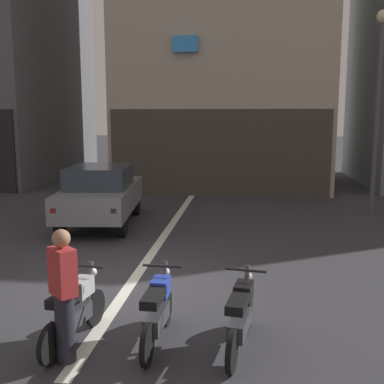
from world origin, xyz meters
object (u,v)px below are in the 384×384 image
(car_grey_crossing_near, at_px, (101,193))
(motorcycle_silver_row_leftmost, at_px, (75,310))
(motorcycle_black_row_centre, at_px, (241,315))
(street_lamp, at_px, (378,91))
(motorcycle_blue_row_left_mid, at_px, (158,310))
(person_by_motorcycles, at_px, (64,295))

(car_grey_crossing_near, bearing_deg, motorcycle_silver_row_leftmost, -75.51)
(motorcycle_silver_row_leftmost, distance_m, motorcycle_black_row_centre, 2.18)
(street_lamp, xyz_separation_m, motorcycle_black_row_centre, (-3.79, -8.77, -3.21))
(car_grey_crossing_near, xyz_separation_m, motorcycle_silver_row_leftmost, (1.72, -6.67, -0.43))
(motorcycle_blue_row_left_mid, distance_m, motorcycle_black_row_centre, 1.09)
(motorcycle_black_row_centre, bearing_deg, car_grey_crossing_near, 120.66)
(person_by_motorcycles, bearing_deg, motorcycle_silver_row_leftmost, 96.84)
(motorcycle_silver_row_leftmost, bearing_deg, car_grey_crossing_near, 104.49)
(street_lamp, bearing_deg, person_by_motorcycles, -122.35)
(motorcycle_black_row_centre, bearing_deg, motorcycle_blue_row_left_mid, 177.75)
(car_grey_crossing_near, xyz_separation_m, person_by_motorcycles, (1.78, -7.15, -0.03))
(car_grey_crossing_near, relative_size, street_lamp, 0.72)
(person_by_motorcycles, bearing_deg, motorcycle_blue_row_left_mid, 30.39)
(street_lamp, xyz_separation_m, person_by_motorcycles, (-5.91, -9.33, -2.82))
(motorcycle_blue_row_left_mid, xyz_separation_m, motorcycle_black_row_centre, (1.09, -0.04, 0.00))
(motorcycle_black_row_centre, bearing_deg, street_lamp, 66.65)
(street_lamp, distance_m, person_by_motorcycles, 11.40)
(street_lamp, distance_m, motorcycle_silver_row_leftmost, 11.14)
(car_grey_crossing_near, height_order, motorcycle_blue_row_left_mid, car_grey_crossing_near)
(motorcycle_blue_row_left_mid, bearing_deg, person_by_motorcycles, -149.61)
(street_lamp, height_order, person_by_motorcycles, street_lamp)
(motorcycle_silver_row_leftmost, xyz_separation_m, person_by_motorcycles, (0.06, -0.49, 0.40))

